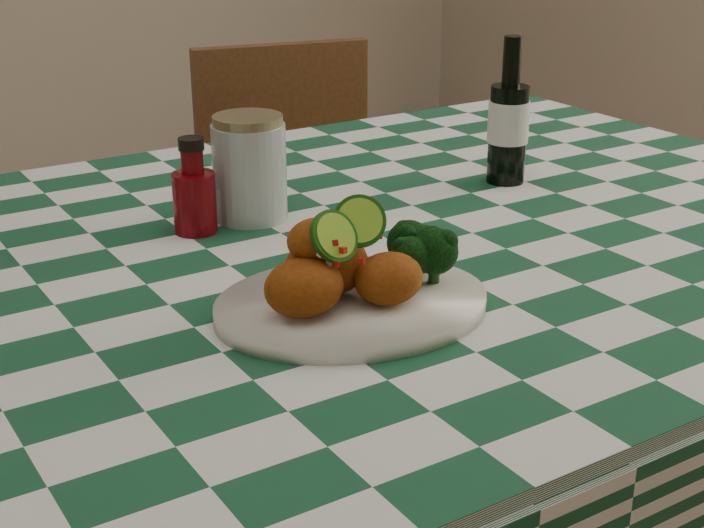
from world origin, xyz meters
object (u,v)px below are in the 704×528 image
dining_table (311,517)px  beer_bottle (509,111)px  wooden_chair_right (309,256)px  plate (352,305)px  mason_jar (250,168)px  ketchup_bottle (194,186)px  fried_chicken_pile (347,254)px

dining_table → beer_bottle: size_ratio=7.84×
beer_bottle → dining_table: bearing=-168.0°
wooden_chair_right → beer_bottle: bearing=-82.6°
plate → mason_jar: mason_jar is taller
ketchup_bottle → wooden_chair_right: 0.92m
mason_jar → beer_bottle: bearing=-8.0°
wooden_chair_right → mason_jar: bearing=-113.6°
plate → wooden_chair_right: size_ratio=0.33×
dining_table → fried_chicken_pile: bearing=-107.5°
plate → fried_chicken_pile: size_ratio=1.89×
dining_table → wooden_chair_right: (0.44, 0.76, 0.04)m
dining_table → beer_bottle: (0.38, 0.08, 0.50)m
plate → wooden_chair_right: bearing=62.6°
fried_chicken_pile → wooden_chair_right: fried_chicken_pile is taller
dining_table → mason_jar: bearing=91.9°
plate → beer_bottle: (0.44, 0.27, 0.10)m
plate → wooden_chair_right: 1.12m
fried_chicken_pile → mason_jar: 0.33m
ketchup_bottle → wooden_chair_right: ketchup_bottle is taller
beer_bottle → ketchup_bottle: bearing=174.5°
fried_chicken_pile → ketchup_bottle: size_ratio=1.25×
beer_bottle → wooden_chair_right: 0.82m
mason_jar → wooden_chair_right: (0.44, 0.62, -0.42)m
plate → dining_table: bearing=74.3°
fried_chicken_pile → mason_jar: size_ratio=1.11×
plate → ketchup_bottle: bearing=96.4°
mason_jar → wooden_chair_right: size_ratio=0.16×
fried_chicken_pile → dining_table: bearing=72.5°
dining_table → fried_chicken_pile: size_ratio=10.86×
ketchup_bottle → dining_table: bearing=-55.5°
ketchup_bottle → wooden_chair_right: (0.52, 0.63, -0.42)m
plate → mason_jar: bearing=81.5°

